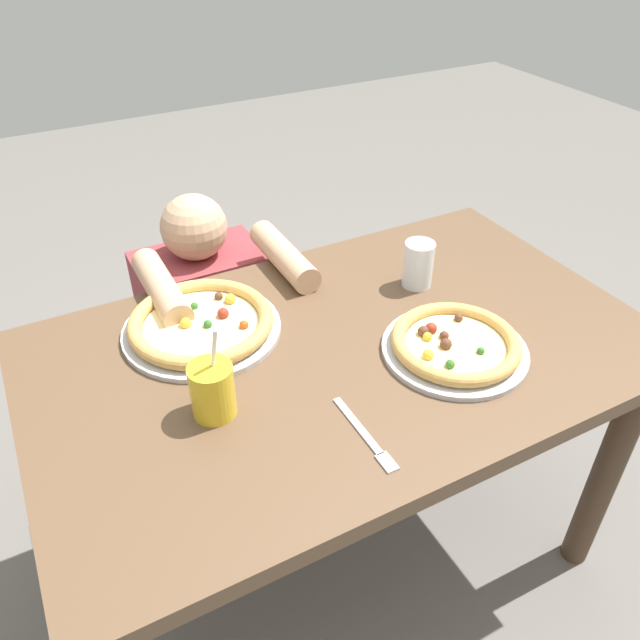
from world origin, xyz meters
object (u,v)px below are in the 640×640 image
at_px(drink_cup_colored, 212,390).
at_px(fork, 366,437).
at_px(pizza_far, 202,324).
at_px(water_cup_clear, 418,264).
at_px(diner_seated, 210,341).
at_px(pizza_near, 455,345).

height_order(drink_cup_colored, fork, drink_cup_colored).
height_order(pizza_far, water_cup_clear, water_cup_clear).
distance_m(drink_cup_colored, diner_seated, 0.77).
bearing_deg(pizza_far, diner_seated, 72.88).
bearing_deg(fork, water_cup_clear, 45.37).
bearing_deg(drink_cup_colored, pizza_near, -7.54).
bearing_deg(diner_seated, pizza_near, -64.61).
bearing_deg(water_cup_clear, diner_seated, 132.96).
bearing_deg(pizza_near, pizza_far, 144.53).
distance_m(water_cup_clear, diner_seated, 0.73).
distance_m(water_cup_clear, fork, 0.53).
relative_size(pizza_near, fork, 1.53).
bearing_deg(fork, pizza_far, 109.58).
relative_size(pizza_far, drink_cup_colored, 1.81).
relative_size(pizza_near, diner_seated, 0.35).
distance_m(pizza_far, drink_cup_colored, 0.26).
xyz_separation_m(pizza_near, pizza_far, (-0.45, 0.32, 0.00)).
relative_size(fork, diner_seated, 0.23).
relative_size(drink_cup_colored, water_cup_clear, 1.68).
bearing_deg(pizza_near, diner_seated, 115.39).
bearing_deg(pizza_near, fork, -157.23).
relative_size(water_cup_clear, diner_seated, 0.13).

